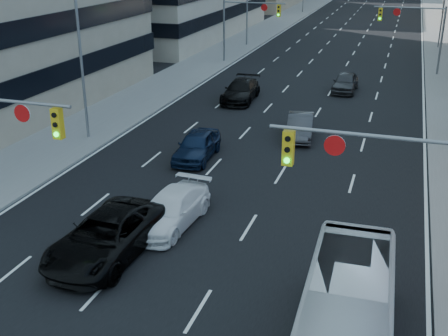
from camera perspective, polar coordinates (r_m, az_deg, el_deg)
name	(u,v)px	position (r m, az deg, el deg)	size (l,w,h in m)	color
signal_near_right	(399,186)	(17.38, 17.31, -1.77)	(6.59, 0.33, 6.00)	slate
signal_far_left	(247,19)	(55.51, 2.35, 14.91)	(6.09, 0.33, 6.00)	slate
signal_far_right	(415,26)	(53.47, 18.87, 13.53)	(6.09, 0.33, 6.00)	slate
streetlight_left_near	(83,55)	(33.63, -14.11, 11.03)	(2.03, 0.22, 9.00)	slate
streetlight_left_mid	(249,0)	(65.72, 2.52, 16.64)	(2.03, 0.22, 9.00)	slate
streetlight_right_far	(443,2)	(68.38, 21.33, 15.45)	(2.03, 0.22, 9.00)	slate
black_pickup	(107,236)	(21.59, -11.80, -6.78)	(2.73, 5.92, 1.65)	black
white_van	(171,209)	(23.52, -5.41, -4.21)	(1.98, 4.87, 1.41)	white
sedan_blue	(197,145)	(30.63, -2.76, 2.31)	(1.81, 4.49, 1.53)	black
sedan_grey_center	(300,126)	(34.33, 7.74, 4.22)	(1.51, 4.32, 1.42)	#333335
sedan_black_far	(241,91)	(42.28, 1.71, 7.85)	(2.17, 5.35, 1.55)	black
sedan_grey_right	(345,82)	(46.07, 12.22, 8.51)	(1.77, 4.40, 1.50)	#2F2F31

